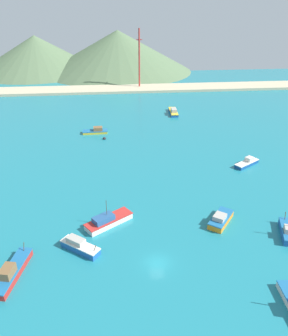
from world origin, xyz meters
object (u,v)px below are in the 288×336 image
fishing_boat_7 (80,246)px  fishing_boat_3 (221,219)px  fishing_boat_2 (247,163)px  fishing_boat_6 (96,131)px  fishing_boat_5 (173,112)px  buoy_1 (104,139)px  fishing_boat_8 (287,231)px  fishing_boat_4 (108,221)px  radio_tower (139,59)px  fishing_boat_1 (12,272)px

fishing_boat_7 → fishing_boat_3: bearing=11.5°
fishing_boat_2 → fishing_boat_7: 54.03m
fishing_boat_3 → fishing_boat_6: 61.21m
fishing_boat_5 → buoy_1: (-27.35, -24.45, -0.68)m
fishing_boat_5 → fishing_boat_8: (8.91, -78.39, 0.02)m
fishing_boat_4 → fishing_boat_5: bearing=69.9°
fishing_boat_4 → fishing_boat_8: 35.81m
fishing_boat_7 → buoy_1: 54.73m
fishing_boat_3 → fishing_boat_8: 12.87m
fishing_boat_6 → buoy_1: bearing=-63.5°
fishing_boat_3 → radio_tower: radio_tower is taller
fishing_boat_5 → fishing_boat_8: 78.90m
fishing_boat_3 → fishing_boat_8: (11.79, -5.17, -0.02)m
fishing_boat_6 → fishing_boat_2: bearing=-34.2°
fishing_boat_2 → radio_tower: (-22.57, 90.29, 13.89)m
fishing_boat_4 → fishing_boat_5: size_ratio=0.95×
fishing_boat_4 → fishing_boat_6: fishing_boat_4 is taller
fishing_boat_1 → fishing_boat_2: (54.81, 37.05, -0.23)m
fishing_boat_6 → fishing_boat_3: bearing=-63.4°
fishing_boat_4 → fishing_boat_7: fishing_boat_4 is taller
fishing_boat_4 → radio_tower: bearing=81.9°
fishing_boat_1 → buoy_1: size_ratio=10.52×
fishing_boat_7 → buoy_1: bearing=85.7°
fishing_boat_2 → fishing_boat_4: 45.56m
fishing_boat_4 → radio_tower: (16.18, 114.24, 13.68)m
fishing_boat_6 → radio_tower: radio_tower is taller
fishing_boat_4 → fishing_boat_6: (-4.06, 53.06, -0.21)m
fishing_boat_1 → fishing_boat_5: 94.64m
fishing_boat_8 → fishing_boat_3: bearing=156.3°
fishing_boat_4 → fishing_boat_7: bearing=-125.0°
fishing_boat_1 → fishing_boat_2: bearing=34.1°
fishing_boat_1 → fishing_boat_8: bearing=7.0°
fishing_boat_1 → radio_tower: bearing=75.8°
fishing_boat_5 → fishing_boat_7: fishing_boat_7 is taller
fishing_boat_5 → fishing_boat_8: bearing=-83.5°
fishing_boat_6 → fishing_boat_7: (-1.15, -60.51, 0.20)m
fishing_boat_3 → buoy_1: bearing=116.6°
fishing_boat_7 → radio_tower: size_ratio=0.27×
fishing_boat_5 → fishing_boat_3: bearing=-92.3°
radio_tower → fishing_boat_4: bearing=-98.1°
fishing_boat_1 → fishing_boat_2: fishing_boat_1 is taller
buoy_1 → fishing_boat_1: bearing=-103.9°
buoy_1 → fishing_boat_4: bearing=-88.7°
radio_tower → buoy_1: bearing=-104.4°
fishing_boat_4 → buoy_1: (-1.10, 47.11, -0.76)m
fishing_boat_3 → fishing_boat_6: bearing=116.6°
fishing_boat_2 → fishing_boat_3: fishing_boat_3 is taller
fishing_boat_7 → radio_tower: 124.32m
fishing_boat_7 → fishing_boat_8: 40.37m
fishing_boat_1 → radio_tower: size_ratio=0.40×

